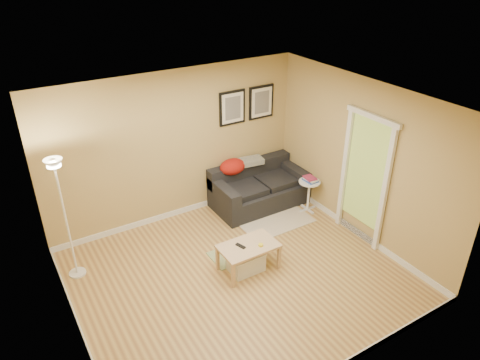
{
  "coord_description": "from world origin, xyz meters",
  "views": [
    {
      "loc": [
        -2.63,
        -4.35,
        4.32
      ],
      "look_at": [
        0.55,
        0.85,
        1.05
      ],
      "focal_mm": 33.29,
      "sensor_mm": 36.0,
      "label": 1
    }
  ],
  "objects_px": {
    "sofa": "(259,186)",
    "side_table": "(308,196)",
    "storage_bin": "(246,261)",
    "book_stack": "(310,179)",
    "floor_lamp": "(67,223)",
    "coffee_table": "(248,257)"
  },
  "relations": [
    {
      "from": "coffee_table",
      "to": "storage_bin",
      "type": "xyz_separation_m",
      "value": [
        -0.05,
        -0.01,
        -0.06
      ]
    },
    {
      "from": "sofa",
      "to": "floor_lamp",
      "type": "bearing_deg",
      "value": -175.63
    },
    {
      "from": "storage_bin",
      "to": "side_table",
      "type": "distance_m",
      "value": 2.04
    },
    {
      "from": "side_table",
      "to": "book_stack",
      "type": "xyz_separation_m",
      "value": [
        0.02,
        0.01,
        0.34
      ]
    },
    {
      "from": "side_table",
      "to": "book_stack",
      "type": "height_order",
      "value": "book_stack"
    },
    {
      "from": "sofa",
      "to": "side_table",
      "type": "distance_m",
      "value": 0.9
    },
    {
      "from": "storage_bin",
      "to": "side_table",
      "type": "xyz_separation_m",
      "value": [
        1.85,
        0.84,
        0.14
      ]
    },
    {
      "from": "sofa",
      "to": "storage_bin",
      "type": "bearing_deg",
      "value": -129.47
    },
    {
      "from": "sofa",
      "to": "side_table",
      "type": "bearing_deg",
      "value": -44.7
    },
    {
      "from": "book_stack",
      "to": "coffee_table",
      "type": "bearing_deg",
      "value": -160.85
    },
    {
      "from": "side_table",
      "to": "book_stack",
      "type": "distance_m",
      "value": 0.34
    },
    {
      "from": "book_stack",
      "to": "floor_lamp",
      "type": "height_order",
      "value": "floor_lamp"
    },
    {
      "from": "sofa",
      "to": "floor_lamp",
      "type": "relative_size",
      "value": 0.9
    },
    {
      "from": "sofa",
      "to": "storage_bin",
      "type": "distance_m",
      "value": 1.92
    },
    {
      "from": "storage_bin",
      "to": "floor_lamp",
      "type": "distance_m",
      "value": 2.59
    },
    {
      "from": "book_stack",
      "to": "floor_lamp",
      "type": "distance_m",
      "value": 4.06
    },
    {
      "from": "storage_bin",
      "to": "book_stack",
      "type": "height_order",
      "value": "book_stack"
    },
    {
      "from": "storage_bin",
      "to": "side_table",
      "type": "bearing_deg",
      "value": 24.4
    },
    {
      "from": "floor_lamp",
      "to": "coffee_table",
      "type": "bearing_deg",
      "value": -28.67
    },
    {
      "from": "sofa",
      "to": "storage_bin",
      "type": "relative_size",
      "value": 3.37
    },
    {
      "from": "coffee_table",
      "to": "side_table",
      "type": "xyz_separation_m",
      "value": [
        1.81,
        0.84,
        0.08
      ]
    },
    {
      "from": "storage_bin",
      "to": "floor_lamp",
      "type": "relative_size",
      "value": 0.27
    }
  ]
}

